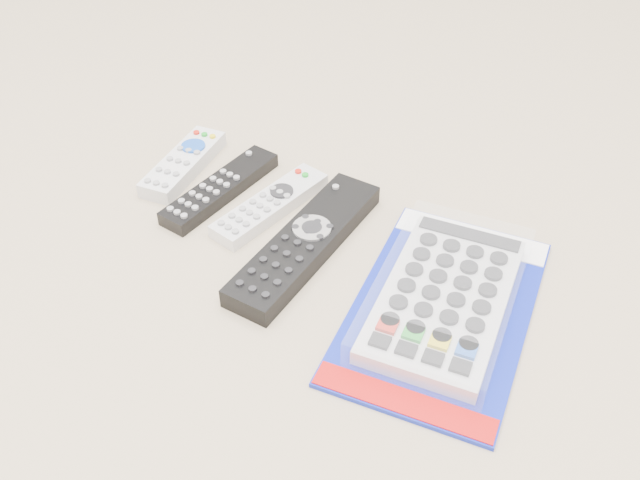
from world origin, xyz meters
The scene contains 5 objects.
remote_small_grey centered at (-0.20, 0.04, 0.01)m, with size 0.07×0.16×0.02m.
remote_slim_black centered at (-0.12, 0.03, 0.01)m, with size 0.06×0.19×0.02m.
remote_silver_dvd centered at (-0.05, 0.03, 0.01)m, with size 0.07×0.18×0.02m.
remote_large_black centered at (0.03, -0.01, 0.01)m, with size 0.06×0.26×0.03m.
jumbo_remote_packaged centered at (0.22, -0.01, 0.02)m, with size 0.23×0.33×0.04m.
Camera 1 is at (0.39, -0.55, 0.58)m, focal length 40.00 mm.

